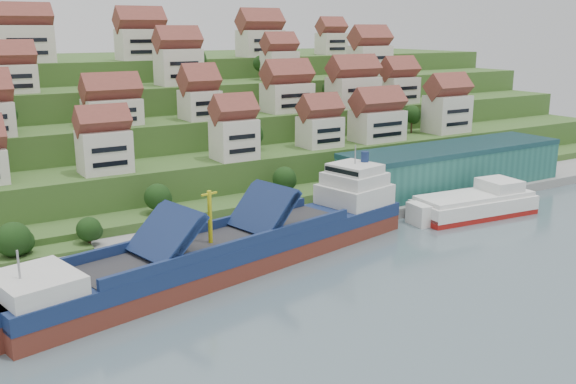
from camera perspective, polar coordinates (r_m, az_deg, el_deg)
ground at (r=117.54m, az=2.41°, el=-5.41°), size 300.00×300.00×0.00m
quay at (r=139.98m, az=5.72°, el=-1.73°), size 180.00×14.00×2.20m
hillside at (r=206.59m, az=-14.05°, el=5.85°), size 260.00×128.00×31.00m
hillside_village at (r=166.00m, az=-8.64°, el=8.91°), size 155.03×62.19×29.44m
hillside_trees at (r=145.77m, az=-10.61°, el=4.72°), size 136.08×62.29×32.14m
warehouse at (r=160.95m, az=14.41°, el=2.25°), size 60.00×15.00×10.00m
flagpole at (r=133.55m, az=6.45°, el=0.03°), size 1.28×0.16×8.00m
cargo_ship at (r=110.32m, az=-4.28°, el=-4.98°), size 78.58×27.60×17.24m
second_ship at (r=145.47m, az=16.37°, el=-1.09°), size 28.66×12.99×8.05m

